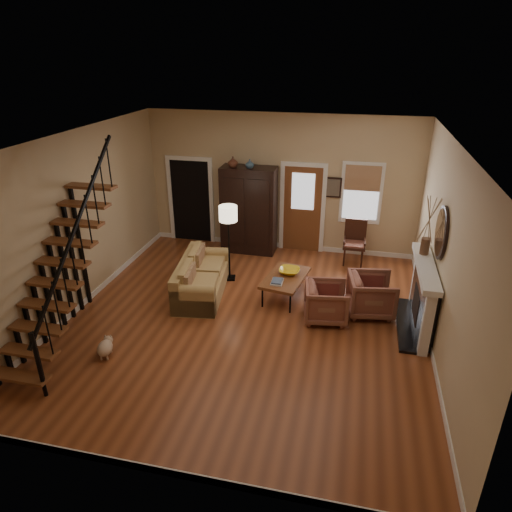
% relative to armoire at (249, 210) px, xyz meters
% --- Properties ---
extents(room, '(7.00, 7.33, 3.30)m').
position_rel_armoire_xyz_m(room, '(0.29, -1.39, 0.46)').
color(room, brown).
rests_on(room, ground).
extents(staircase, '(0.94, 2.80, 3.20)m').
position_rel_armoire_xyz_m(staircase, '(-2.08, -4.45, 0.55)').
color(staircase, brown).
rests_on(staircase, ground).
extents(fireplace, '(0.33, 1.95, 2.30)m').
position_rel_armoire_xyz_m(fireplace, '(3.83, -2.65, -0.31)').
color(fireplace, black).
rests_on(fireplace, ground).
extents(armoire, '(1.30, 0.60, 2.10)m').
position_rel_armoire_xyz_m(armoire, '(0.00, 0.00, 0.00)').
color(armoire, black).
rests_on(armoire, ground).
extents(vase_a, '(0.24, 0.24, 0.25)m').
position_rel_armoire_xyz_m(vase_a, '(-0.35, -0.10, 1.17)').
color(vase_a, '#4C2619').
rests_on(vase_a, armoire).
extents(vase_b, '(0.20, 0.20, 0.21)m').
position_rel_armoire_xyz_m(vase_b, '(0.05, -0.10, 1.16)').
color(vase_b, '#334C60').
rests_on(vase_b, armoire).
extents(sofa, '(1.10, 2.06, 0.73)m').
position_rel_armoire_xyz_m(sofa, '(-0.43, -2.33, -0.68)').
color(sofa, '#AE894F').
rests_on(sofa, ground).
extents(coffee_table, '(0.91, 1.32, 0.47)m').
position_rel_armoire_xyz_m(coffee_table, '(1.27, -2.13, -0.82)').
color(coffee_table, brown).
rests_on(coffee_table, ground).
extents(bowl, '(0.42, 0.42, 0.10)m').
position_rel_armoire_xyz_m(bowl, '(1.32, -1.98, -0.53)').
color(bowl, yellow).
rests_on(bowl, coffee_table).
extents(books, '(0.22, 0.31, 0.06)m').
position_rel_armoire_xyz_m(books, '(1.15, -2.43, -0.55)').
color(books, beige).
rests_on(books, coffee_table).
extents(armchair_left, '(0.88, 0.87, 0.71)m').
position_rel_armoire_xyz_m(armchair_left, '(2.13, -2.77, -0.69)').
color(armchair_left, maroon).
rests_on(armchair_left, ground).
extents(armchair_right, '(0.97, 0.95, 0.77)m').
position_rel_armoire_xyz_m(armchair_right, '(2.94, -2.36, -0.66)').
color(armchair_right, maroon).
rests_on(armchair_right, ground).
extents(floor_lamp, '(0.45, 0.45, 1.67)m').
position_rel_armoire_xyz_m(floor_lamp, '(-0.05, -1.61, -0.21)').
color(floor_lamp, black).
rests_on(floor_lamp, ground).
extents(side_chair, '(0.54, 0.54, 1.02)m').
position_rel_armoire_xyz_m(side_chair, '(2.55, -0.20, -0.54)').
color(side_chair, '#371B11').
rests_on(side_chair, ground).
extents(dog, '(0.31, 0.44, 0.29)m').
position_rel_armoire_xyz_m(dog, '(-1.28, -4.72, -0.90)').
color(dog, '#CEAD8D').
rests_on(dog, ground).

